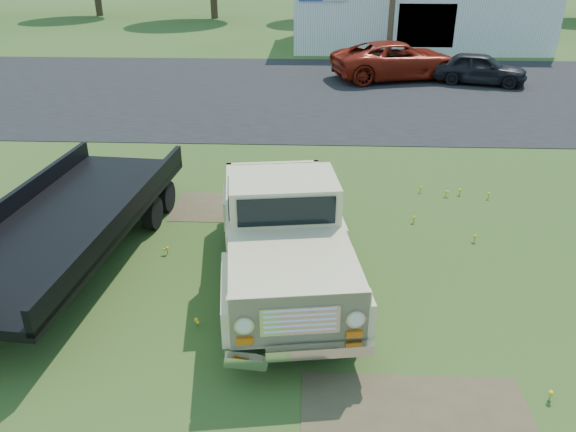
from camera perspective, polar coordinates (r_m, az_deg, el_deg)
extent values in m
plane|color=#2D4D18|center=(9.91, 1.71, -7.91)|extent=(140.00, 140.00, 0.00)
cube|color=black|center=(23.88, 2.34, 12.59)|extent=(90.00, 14.00, 0.02)
cube|color=#4E4329|center=(7.74, 13.22, -20.45)|extent=(3.00, 2.00, 0.01)
cube|color=#4E4329|center=(13.13, -6.79, 0.90)|extent=(2.20, 1.60, 0.01)
cube|color=silver|center=(35.90, 12.78, 19.77)|extent=(14.00, 8.00, 4.00)
cube|color=black|center=(32.08, 13.86, 18.26)|extent=(3.00, 0.10, 2.20)
imported|color=maroon|center=(26.36, 11.10, 15.23)|extent=(6.35, 4.13, 1.63)
imported|color=black|center=(26.26, 18.91, 13.98)|extent=(4.18, 2.66, 1.33)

